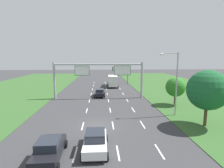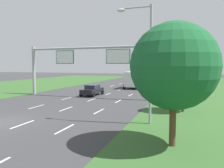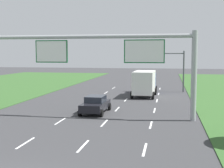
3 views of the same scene
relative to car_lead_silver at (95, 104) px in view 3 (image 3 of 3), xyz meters
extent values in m
cube|color=white|center=(-1.90, -9.84, -0.77)|extent=(0.14, 2.40, 0.01)
cube|color=white|center=(-1.90, -3.84, -0.77)|extent=(0.14, 2.40, 0.01)
cube|color=white|center=(-1.90, 2.16, -0.77)|extent=(0.14, 2.40, 0.01)
cube|color=white|center=(-1.90, 8.16, -0.77)|extent=(0.14, 2.40, 0.01)
cube|color=white|center=(-1.90, 14.16, -0.77)|extent=(0.14, 2.40, 0.01)
cube|color=white|center=(-1.90, 20.16, -0.77)|extent=(0.14, 2.40, 0.01)
cube|color=white|center=(1.60, -9.84, -0.77)|extent=(0.14, 2.40, 0.01)
cube|color=white|center=(1.60, -3.84, -0.77)|extent=(0.14, 2.40, 0.01)
cube|color=white|center=(1.60, 2.16, -0.77)|extent=(0.14, 2.40, 0.01)
cube|color=white|center=(1.60, 8.16, -0.77)|extent=(0.14, 2.40, 0.01)
cube|color=white|center=(1.60, 14.16, -0.77)|extent=(0.14, 2.40, 0.01)
cube|color=white|center=(1.60, 20.16, -0.77)|extent=(0.14, 2.40, 0.01)
cube|color=white|center=(5.10, -9.84, -0.77)|extent=(0.14, 2.40, 0.01)
cube|color=white|center=(5.10, -3.84, -0.77)|extent=(0.14, 2.40, 0.01)
cube|color=white|center=(5.10, 2.16, -0.77)|extent=(0.14, 2.40, 0.01)
cube|color=white|center=(5.10, 8.16, -0.77)|extent=(0.14, 2.40, 0.01)
cube|color=white|center=(5.10, 14.16, -0.77)|extent=(0.14, 2.40, 0.01)
cube|color=white|center=(5.10, 20.16, -0.77)|extent=(0.14, 2.40, 0.01)
cube|color=black|center=(0.00, -0.02, -0.12)|extent=(1.91, 4.34, 0.65)
cube|color=#232833|center=(0.00, 0.06, 0.47)|extent=(1.60, 2.03, 0.54)
cylinder|color=black|center=(-0.91, 1.60, -0.45)|extent=(0.23, 0.64, 0.64)
cylinder|color=black|center=(0.97, 1.57, -0.45)|extent=(0.23, 0.64, 0.64)
cylinder|color=black|center=(-0.97, -1.61, -0.45)|extent=(0.23, 0.64, 0.64)
cylinder|color=black|center=(0.91, -1.64, -0.45)|extent=(0.23, 0.64, 0.64)
cube|color=navy|center=(3.54, 14.98, 0.78)|extent=(2.25, 2.16, 2.20)
cube|color=silver|center=(3.44, 11.17, 1.01)|extent=(2.49, 5.28, 2.66)
cylinder|color=black|center=(2.42, 15.51, -0.32)|extent=(0.30, 0.91, 0.90)
cylinder|color=black|center=(4.68, 15.45, -0.32)|extent=(0.30, 0.91, 0.90)
cylinder|color=black|center=(2.28, 13.21, -0.32)|extent=(0.30, 0.91, 0.90)
cylinder|color=black|center=(4.70, 13.15, -0.32)|extent=(0.30, 0.91, 0.90)
cylinder|color=black|center=(2.18, 9.19, -0.32)|extent=(0.30, 0.91, 0.90)
cylinder|color=black|center=(4.60, 9.13, -0.32)|extent=(0.30, 0.91, 0.90)
cylinder|color=#9EA0A5|center=(8.25, -1.80, 2.73)|extent=(0.44, 0.44, 7.00)
cylinder|color=#9EA0A5|center=(-0.15, -1.80, 5.83)|extent=(16.80, 0.32, 0.32)
cube|color=#0C5B28|center=(-3.30, -1.80, 4.64)|extent=(2.76, 0.12, 1.86)
cube|color=white|center=(-3.30, -1.87, 4.64)|extent=(2.60, 0.01, 1.70)
cube|color=#0C5B28|center=(4.40, -1.80, 4.64)|extent=(3.20, 0.12, 1.86)
cube|color=white|center=(4.40, -1.87, 4.64)|extent=(3.04, 0.01, 1.70)
cylinder|color=#47494F|center=(8.34, 16.77, 2.03)|extent=(0.20, 0.20, 5.60)
cylinder|color=#47494F|center=(6.09, 16.77, 4.48)|extent=(4.50, 0.14, 0.14)
cube|color=black|center=(3.84, 16.77, 3.83)|extent=(0.32, 0.36, 1.10)
sphere|color=red|center=(3.84, 16.57, 4.20)|extent=(0.22, 0.22, 0.22)
sphere|color=orange|center=(3.84, 16.57, 3.83)|extent=(0.22, 0.22, 0.22)
sphere|color=green|center=(3.84, 16.57, 3.46)|extent=(0.22, 0.22, 0.22)
camera|label=1|loc=(0.24, -35.22, 6.98)|focal=28.00mm
camera|label=2|loc=(12.79, -28.36, 3.48)|focal=35.00mm
camera|label=3|loc=(6.30, -26.54, 4.47)|focal=50.00mm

